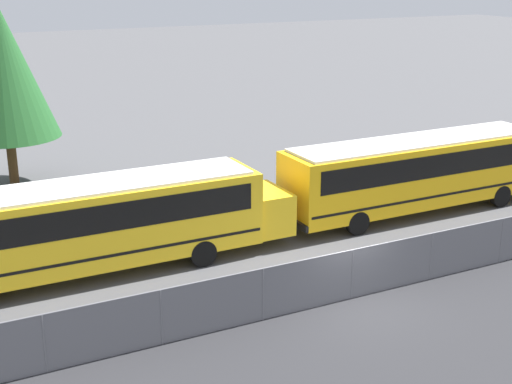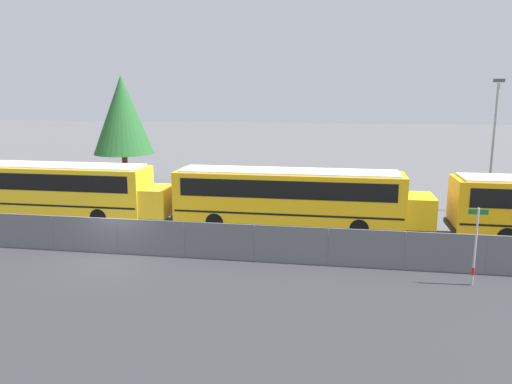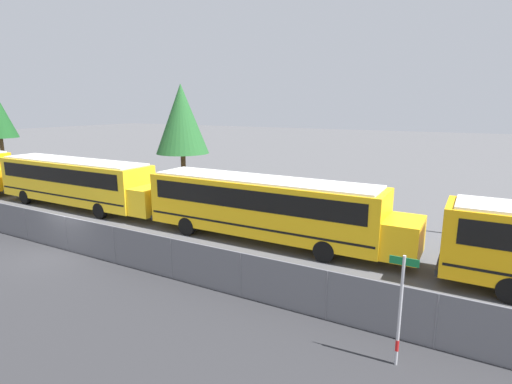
{
  "view_description": "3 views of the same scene",
  "coord_description": "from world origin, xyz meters",
  "px_view_note": "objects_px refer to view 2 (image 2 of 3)",
  "views": [
    {
      "loc": [
        -11.8,
        -16.62,
        9.92
      ],
      "look_at": [
        -0.97,
        4.62,
        2.31
      ],
      "focal_mm": 50.0,
      "sensor_mm": 36.0,
      "label": 1
    },
    {
      "loc": [
        9.72,
        -20.07,
        7.12
      ],
      "look_at": [
        5.52,
        4.55,
        2.13
      ],
      "focal_mm": 35.0,
      "sensor_mm": 36.0,
      "label": 2
    },
    {
      "loc": [
        16.07,
        -10.98,
        6.56
      ],
      "look_at": [
        6.62,
        5.92,
        2.35
      ],
      "focal_mm": 28.0,
      "sensor_mm": 36.0,
      "label": 3
    }
  ],
  "objects_px": {
    "school_bus_1": "(51,186)",
    "street_sign": "(475,245)",
    "school_bus_2": "(293,194)",
    "tree_0": "(122,115)",
    "light_pole": "(494,140)"
  },
  "relations": [
    {
      "from": "school_bus_1",
      "to": "street_sign",
      "type": "height_order",
      "value": "school_bus_1"
    },
    {
      "from": "street_sign",
      "to": "school_bus_1",
      "type": "bearing_deg",
      "value": 162.29
    },
    {
      "from": "school_bus_2",
      "to": "tree_0",
      "type": "height_order",
      "value": "tree_0"
    },
    {
      "from": "light_pole",
      "to": "tree_0",
      "type": "relative_size",
      "value": 0.93
    },
    {
      "from": "school_bus_2",
      "to": "light_pole",
      "type": "height_order",
      "value": "light_pole"
    },
    {
      "from": "school_bus_2",
      "to": "tree_0",
      "type": "distance_m",
      "value": 19.08
    },
    {
      "from": "light_pole",
      "to": "tree_0",
      "type": "xyz_separation_m",
      "value": [
        -26.01,
        5.78,
        1.04
      ]
    },
    {
      "from": "street_sign",
      "to": "light_pole",
      "type": "bearing_deg",
      "value": 72.99
    },
    {
      "from": "light_pole",
      "to": "tree_0",
      "type": "bearing_deg",
      "value": 167.46
    },
    {
      "from": "light_pole",
      "to": "school_bus_2",
      "type": "bearing_deg",
      "value": -152.57
    },
    {
      "from": "school_bus_2",
      "to": "street_sign",
      "type": "bearing_deg",
      "value": -42.81
    },
    {
      "from": "street_sign",
      "to": "tree_0",
      "type": "relative_size",
      "value": 0.35
    },
    {
      "from": "street_sign",
      "to": "school_bus_2",
      "type": "bearing_deg",
      "value": 137.19
    },
    {
      "from": "light_pole",
      "to": "tree_0",
      "type": "height_order",
      "value": "tree_0"
    },
    {
      "from": "school_bus_1",
      "to": "school_bus_2",
      "type": "relative_size",
      "value": 1.0
    }
  ]
}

